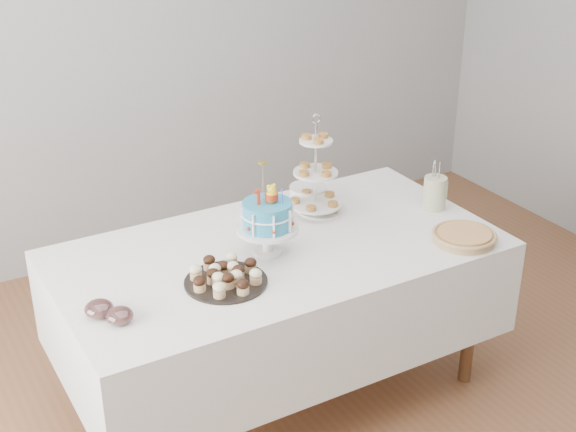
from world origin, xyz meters
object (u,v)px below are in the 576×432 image
pastry_plate (321,207)px  jam_bowl_a (120,316)px  table (278,292)px  birthday_cake (267,230)px  plate_stack (308,193)px  utensil_pitcher (435,192)px  tiered_stand (315,173)px  cupcake_tray (226,275)px  jam_bowl_b (99,309)px  pie (464,236)px

pastry_plate → jam_bowl_a: bearing=-158.6°
jam_bowl_a → table: bearing=15.9°
birthday_cake → jam_bowl_a: size_ratio=3.99×
table → plate_stack: plate_stack is taller
table → utensil_pitcher: 0.90m
tiered_stand → pastry_plate: size_ratio=2.03×
cupcake_tray → tiered_stand: size_ratio=0.68×
tiered_stand → jam_bowl_b: 1.22m
birthday_cake → jam_bowl_b: size_ratio=3.75×
jam_bowl_a → utensil_pitcher: (1.63, 0.20, 0.06)m
birthday_cake → jam_bowl_b: birthday_cake is taller
pie → cupcake_tray: bearing=169.5°
jam_bowl_a → jam_bowl_b: size_ratio=0.94×
table → birthday_cake: birthday_cake is taller
birthday_cake → utensil_pitcher: size_ratio=1.68×
pie → tiered_stand: bearing=126.0°
plate_stack → jam_bowl_b: 1.31m
table → plate_stack: bearing=44.1°
tiered_stand → jam_bowl_b: tiered_stand is taller
utensil_pitcher → cupcake_tray: bearing=-148.4°
jam_bowl_a → cupcake_tray: bearing=7.6°
birthday_cake → tiered_stand: bearing=46.1°
cupcake_tray → tiered_stand: 0.77m
pastry_plate → jam_bowl_b: jam_bowl_b is taller
pastry_plate → jam_bowl_b: bearing=-162.8°
tiered_stand → jam_bowl_a: size_ratio=4.81×
table → cupcake_tray: bearing=-153.6°
birthday_cake → pastry_plate: size_ratio=1.68×
birthday_cake → jam_bowl_b: 0.79m
plate_stack → jam_bowl_a: (-1.16, -0.58, -0.01)m
tiered_stand → plate_stack: bearing=70.7°
tiered_stand → jam_bowl_b: size_ratio=4.52×
table → utensil_pitcher: utensil_pitcher is taller
pie → jam_bowl_b: jam_bowl_b is taller
jam_bowl_b → utensil_pitcher: utensil_pitcher is taller
jam_bowl_b → plate_stack: bearing=22.6°
tiered_stand → cupcake_tray: bearing=-149.9°
cupcake_tray → tiered_stand: bearing=30.1°
tiered_stand → jam_bowl_a: tiered_stand is taller
table → cupcake_tray: (-0.33, -0.16, 0.26)m
table → jam_bowl_a: jam_bowl_a is taller
birthday_cake → cupcake_tray: size_ratio=1.22×
pie → tiered_stand: size_ratio=0.58×
birthday_cake → plate_stack: birthday_cake is taller
table → jam_bowl_a: bearing=-164.1°
birthday_cake → pie: 0.87m
jam_bowl_b → birthday_cake: bearing=8.8°
cupcake_tray → pastry_plate: size_ratio=1.38×
pastry_plate → utensil_pitcher: size_ratio=1.00×
tiered_stand → pastry_plate: (0.05, 0.02, -0.19)m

